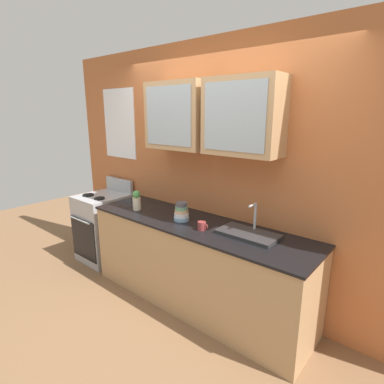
{
  "coord_description": "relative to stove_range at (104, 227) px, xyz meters",
  "views": [
    {
      "loc": [
        1.83,
        -2.23,
        1.95
      ],
      "look_at": [
        -0.04,
        0.0,
        1.2
      ],
      "focal_mm": 28.92,
      "sensor_mm": 36.0,
      "label": 1
    }
  ],
  "objects": [
    {
      "name": "sink_faucet",
      "position": [
        2.16,
        0.05,
        0.46
      ],
      "size": [
        0.54,
        0.29,
        0.28
      ],
      "color": "#2D2D30",
      "rests_on": "counter"
    },
    {
      "name": "stove_range",
      "position": [
        0.0,
        0.0,
        0.0
      ],
      "size": [
        0.56,
        0.66,
        1.07
      ],
      "color": "#ADAFB5",
      "rests_on": "ground_plane"
    },
    {
      "name": "cup_near_sink",
      "position": [
        1.77,
        -0.11,
        0.48
      ],
      "size": [
        0.11,
        0.08,
        0.08
      ],
      "color": "#993838",
      "rests_on": "counter"
    },
    {
      "name": "bowl_stack",
      "position": [
        1.44,
        -0.03,
        0.52
      ],
      "size": [
        0.16,
        0.16,
        0.19
      ],
      "color": "#8CB7E0",
      "rests_on": "counter"
    },
    {
      "name": "counter",
      "position": [
        1.6,
        0.0,
        -0.01
      ],
      "size": [
        2.45,
        0.68,
        0.89
      ],
      "color": "tan",
      "rests_on": "ground_plane"
    },
    {
      "name": "back_wall_unit",
      "position": [
        1.59,
        0.35,
        0.99
      ],
      "size": [
        4.67,
        0.41,
        2.66
      ],
      "color": "#B76638",
      "rests_on": "ground_plane"
    },
    {
      "name": "ground_plane",
      "position": [
        1.6,
        0.0,
        -0.45
      ],
      "size": [
        10.0,
        10.0,
        0.0
      ],
      "primitive_type": "plane",
      "color": "brown"
    },
    {
      "name": "vase",
      "position": [
        0.83,
        -0.1,
        0.55
      ],
      "size": [
        0.09,
        0.09,
        0.22
      ],
      "color": "beige",
      "rests_on": "counter"
    }
  ]
}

